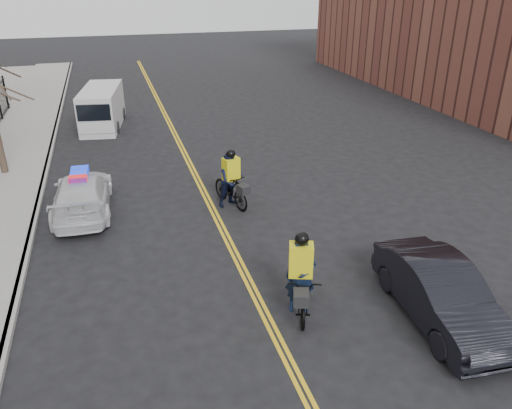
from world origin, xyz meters
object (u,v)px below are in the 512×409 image
Objects in this scene: dark_sedan at (440,293)px; cargo_van at (102,109)px; cyclist_far at (232,184)px; police_cruiser at (82,194)px; cyclist_near at (300,284)px.

dark_sedan is 0.86× the size of cargo_van.
cargo_van is at bearing 90.75° from cyclist_far.
cyclist_far is at bearing 172.13° from police_cruiser.
dark_sedan is (8.37, -8.73, 0.05)m from police_cruiser.
police_cruiser is 12.09m from dark_sedan.
police_cruiser reaches higher than dark_sedan.
police_cruiser is at bearing 144.41° from cyclist_near.
cyclist_near is (-3.12, 1.28, 0.03)m from dark_sedan.
dark_sedan is at bearing 136.53° from police_cruiser.
cyclist_near reaches higher than police_cruiser.
cyclist_far is (5.14, -0.96, 0.16)m from police_cruiser.
cyclist_near reaches higher than cargo_van.
cargo_van reaches higher than police_cruiser.
police_cruiser is 1.07× the size of dark_sedan.
dark_sedan is 8.41m from cyclist_far.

